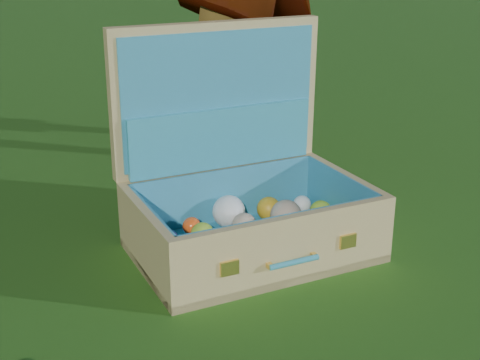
# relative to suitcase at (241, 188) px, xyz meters

# --- Properties ---
(ground) EXTENTS (60.00, 60.00, 0.00)m
(ground) POSITION_rel_suitcase_xyz_m (-0.15, -0.23, -0.14)
(ground) COLOR #215114
(ground) RESTS_ON ground
(suitcase) EXTENTS (0.55, 0.42, 0.51)m
(suitcase) POSITION_rel_suitcase_xyz_m (0.00, 0.00, 0.00)
(suitcase) COLOR tan
(suitcase) RESTS_ON ground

